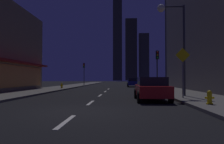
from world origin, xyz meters
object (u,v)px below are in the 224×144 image
object	(u,v)px
traffic_light_near_right	(157,61)
car_parked_far	(133,82)
car_parked_near	(152,89)
street_lamp_right	(172,27)
traffic_light_far_left	(84,69)
pedestrian_crossing_sign	(183,68)
fire_hydrant_yellow_near	(210,98)
fire_hydrant_far_left	(62,86)

from	to	relation	value
traffic_light_near_right	car_parked_far	bearing A→B (deg)	98.62
car_parked_near	street_lamp_right	world-z (taller)	street_lamp_right
car_parked_near	traffic_light_far_left	size ratio (longest dim) A/B	1.01
car_parked_far	pedestrian_crossing_sign	size ratio (longest dim) A/B	1.34
car_parked_near	street_lamp_right	xyz separation A→B (m)	(1.78, 2.00, 4.33)
car_parked_far	traffic_light_far_left	world-z (taller)	traffic_light_far_left
car_parked_far	pedestrian_crossing_sign	bearing A→B (deg)	-84.70
fire_hydrant_yellow_near	fire_hydrant_far_left	world-z (taller)	same
street_lamp_right	pedestrian_crossing_sign	xyz separation A→B (m)	(0.22, -1.74, -3.05)
car_parked_near	car_parked_far	xyz separation A→B (m)	(0.00, 21.84, 0.00)
car_parked_near	fire_hydrant_far_left	xyz separation A→B (m)	(-9.50, 13.32, -0.29)
fire_hydrant_yellow_near	traffic_light_far_left	bearing A→B (deg)	110.89
fire_hydrant_yellow_near	traffic_light_far_left	size ratio (longest dim) A/B	0.16
traffic_light_far_left	pedestrian_crossing_sign	size ratio (longest dim) A/B	1.33
fire_hydrant_yellow_near	street_lamp_right	world-z (taller)	street_lamp_right
fire_hydrant_far_left	traffic_light_far_left	bearing A→B (deg)	88.30
car_parked_far	fire_hydrant_far_left	xyz separation A→B (m)	(-9.50, -8.52, -0.29)
traffic_light_near_right	traffic_light_far_left	distance (m)	20.68
fire_hydrant_yellow_near	fire_hydrant_far_left	distance (m)	20.18
fire_hydrant_yellow_near	fire_hydrant_far_left	xyz separation A→B (m)	(-11.80, 16.37, 0.00)
fire_hydrant_yellow_near	traffic_light_far_left	world-z (taller)	traffic_light_far_left
traffic_light_near_right	pedestrian_crossing_sign	xyz separation A→B (m)	(0.10, -9.05, -1.18)
street_lamp_right	car_parked_far	bearing A→B (deg)	95.13
traffic_light_near_right	car_parked_near	bearing A→B (deg)	-101.54
car_parked_near	pedestrian_crossing_sign	xyz separation A→B (m)	(2.00, 0.26, 1.28)
fire_hydrant_far_left	fire_hydrant_yellow_near	bearing A→B (deg)	-54.21
fire_hydrant_yellow_near	traffic_light_far_left	xyz separation A→B (m)	(-11.40, 29.86, 2.74)
traffic_light_near_right	street_lamp_right	size ratio (longest dim) A/B	0.64
fire_hydrant_yellow_near	traffic_light_near_right	world-z (taller)	traffic_light_near_right
traffic_light_far_left	street_lamp_right	world-z (taller)	street_lamp_right
traffic_light_near_right	street_lamp_right	world-z (taller)	street_lamp_right
fire_hydrant_far_left	traffic_light_far_left	world-z (taller)	traffic_light_far_left
fire_hydrant_far_left	traffic_light_far_left	size ratio (longest dim) A/B	0.16
fire_hydrant_far_left	traffic_light_near_right	bearing A→B (deg)	-19.40
car_parked_far	traffic_light_near_right	world-z (taller)	traffic_light_near_right
car_parked_far	fire_hydrant_far_left	size ratio (longest dim) A/B	6.48
traffic_light_far_left	street_lamp_right	xyz separation A→B (m)	(10.88, -24.81, 1.87)
fire_hydrant_yellow_near	pedestrian_crossing_sign	bearing A→B (deg)	95.19
fire_hydrant_far_left	traffic_light_near_right	size ratio (longest dim) A/B	0.16
car_parked_near	traffic_light_far_left	xyz separation A→B (m)	(-9.10, 26.82, 2.45)
car_parked_near	car_parked_far	world-z (taller)	same
car_parked_near	pedestrian_crossing_sign	distance (m)	2.39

